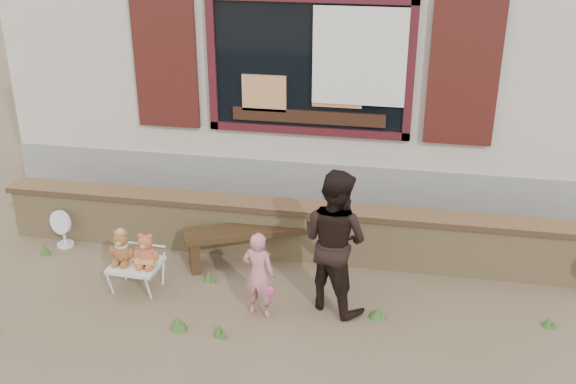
% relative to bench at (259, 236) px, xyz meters
% --- Properties ---
extents(ground, '(80.00, 80.00, 0.00)m').
position_rel_bench_xyz_m(ground, '(0.37, -0.80, -0.32)').
color(ground, brown).
rests_on(ground, ground).
extents(shopfront, '(8.04, 5.13, 4.00)m').
position_rel_bench_xyz_m(shopfront, '(0.37, 3.69, 1.68)').
color(shopfront, '#B1A98F').
rests_on(shopfront, ground).
extents(brick_wall, '(7.10, 0.36, 0.67)m').
position_rel_bench_xyz_m(brick_wall, '(0.37, 0.20, 0.02)').
color(brick_wall, tan).
rests_on(brick_wall, ground).
extents(bench, '(1.73, 1.04, 0.44)m').
position_rel_bench_xyz_m(bench, '(0.00, 0.00, 0.00)').
color(bench, '#312011').
rests_on(bench, ground).
extents(folding_chair, '(0.54, 0.48, 0.32)m').
position_rel_bench_xyz_m(folding_chair, '(-1.16, -0.85, -0.04)').
color(folding_chair, silver).
rests_on(folding_chair, ground).
extents(teddy_bear_left, '(0.29, 0.26, 0.39)m').
position_rel_bench_xyz_m(teddy_bear_left, '(-1.30, -0.84, 0.19)').
color(teddy_bear_left, brown).
rests_on(teddy_bear_left, folding_chair).
extents(teddy_bear_right, '(0.29, 0.25, 0.38)m').
position_rel_bench_xyz_m(teddy_bear_right, '(-1.02, -0.85, 0.19)').
color(teddy_bear_right, '#9A4B2A').
rests_on(teddy_bear_right, folding_chair).
extents(child, '(0.37, 0.28, 0.93)m').
position_rel_bench_xyz_m(child, '(0.24, -1.07, 0.14)').
color(child, '#CF7C80').
rests_on(child, ground).
extents(adult, '(0.93, 0.87, 1.52)m').
position_rel_bench_xyz_m(adult, '(0.96, -0.76, 0.44)').
color(adult, black).
rests_on(adult, ground).
extents(fan_left, '(0.31, 0.20, 0.48)m').
position_rel_bench_xyz_m(fan_left, '(-2.42, -0.08, -0.08)').
color(fan_left, silver).
rests_on(fan_left, ground).
extents(grass_tufts, '(5.79, 1.68, 0.15)m').
position_rel_bench_xyz_m(grass_tufts, '(-0.21, -1.11, -0.26)').
color(grass_tufts, '#375A24').
rests_on(grass_tufts, ground).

